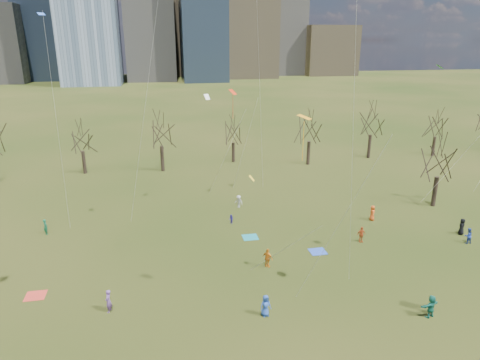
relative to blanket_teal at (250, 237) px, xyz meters
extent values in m
plane|color=black|center=(-1.42, -13.59, -0.01)|extent=(500.00, 500.00, 0.00)
cube|color=#726347|center=(43.58, 201.41, 35.98)|extent=(28.00, 28.00, 72.00)
cube|color=#384C66|center=(-61.42, 206.41, 32.48)|extent=(25.00, 25.00, 65.00)
cube|color=slate|center=(68.58, 216.41, 28.98)|extent=(22.00, 22.00, 58.00)
cube|color=#726347|center=(3.58, 226.41, 23.98)|extent=(30.00, 30.00, 48.00)
cube|color=#726347|center=(93.58, 211.41, 13.98)|extent=(30.00, 28.00, 28.00)
cylinder|color=black|center=(-20.42, 27.41, 1.79)|extent=(0.52, 0.52, 3.60)
cylinder|color=black|center=(-8.42, 26.41, 2.01)|extent=(0.54, 0.54, 4.05)
cylinder|color=black|center=(3.58, 29.41, 1.67)|extent=(0.51, 0.51, 3.38)
cylinder|color=black|center=(15.58, 25.41, 1.97)|extent=(0.54, 0.54, 3.96)
cylinder|color=black|center=(27.58, 27.41, 2.05)|extent=(0.54, 0.54, 4.14)
cylinder|color=black|center=(39.58, 26.41, 1.74)|extent=(0.52, 0.52, 3.51)
cylinder|color=black|center=(24.58, 4.41, 1.90)|extent=(0.53, 0.53, 3.83)
cube|color=teal|center=(0.00, 0.00, 0.00)|extent=(1.60, 1.50, 0.03)
cube|color=blue|center=(5.85, -4.45, 0.00)|extent=(1.60, 1.50, 0.03)
cube|color=red|center=(-19.58, -7.21, 0.00)|extent=(1.60, 1.50, 0.03)
imported|color=#264CA6|center=(-1.81, -13.42, 0.85)|extent=(0.94, 0.70, 1.74)
imported|color=orange|center=(0.21, -6.40, 0.91)|extent=(1.04, 1.13, 1.85)
imported|color=#186C5C|center=(10.31, -15.98, 0.90)|extent=(1.77, 0.96, 1.82)
imported|color=black|center=(22.38, -3.68, 0.89)|extent=(1.01, 1.05, 1.81)
imported|color=#794E9C|center=(-13.46, -10.59, 0.92)|extent=(0.61, 0.77, 1.87)
imported|color=#3026A6|center=(-1.36, 3.88, 0.53)|extent=(0.57, 0.64, 1.09)
imported|color=silver|center=(0.45, 8.65, 0.78)|extent=(1.16, 1.11, 1.59)
imported|color=#BC461A|center=(10.98, -3.28, 0.83)|extent=(1.03, 0.50, 1.70)
imported|color=#D84F18|center=(14.81, 1.70, 0.89)|extent=(0.78, 1.00, 1.80)
imported|color=#186C45|center=(-21.35, 5.07, 0.85)|extent=(0.66, 0.75, 1.72)
imported|color=#263FA5|center=(21.60, -5.66, 0.82)|extent=(0.82, 0.65, 1.66)
plane|color=#F8A214|center=(0.53, -13.50, 15.05)|extent=(1.26, 1.26, 0.26)
cylinder|color=silver|center=(1.95, -16.53, 8.22)|extent=(2.87, 6.08, 13.67)
cylinder|color=#F8A214|center=(0.53, -13.50, 13.42)|extent=(0.04, 0.04, 2.70)
cylinder|color=silver|center=(3.52, -14.70, 13.38)|extent=(4.03, 5.39, 23.99)
cylinder|color=silver|center=(-9.46, -0.57, 16.70)|extent=(5.75, 8.25, 30.64)
cylinder|color=silver|center=(2.63, 7.51, 15.48)|extent=(3.52, 8.75, 28.19)
plane|color=green|center=(21.47, 2.53, 17.13)|extent=(0.89, 0.99, 0.45)
cylinder|color=silver|center=(24.91, -0.35, 9.26)|extent=(6.92, 5.79, 15.75)
plane|color=blue|center=(-18.45, 3.07, 22.07)|extent=(1.09, 1.07, 0.28)
cylinder|color=silver|center=(-17.83, 0.50, 11.73)|extent=(1.26, 5.16, 20.69)
plane|color=red|center=(0.41, 12.16, 13.82)|extent=(1.30, 1.29, 0.62)
cylinder|color=silver|center=(1.29, 9.18, 7.60)|extent=(1.77, 5.98, 12.44)
cylinder|color=red|center=(0.41, 12.16, 12.01)|extent=(0.04, 0.04, 3.00)
plane|color=yellow|center=(-1.92, -8.88, 9.51)|extent=(0.61, 0.70, 0.43)
cylinder|color=silver|center=(-0.89, -13.69, 5.45)|extent=(2.08, 9.65, 8.13)
plane|color=white|center=(-2.95, 10.71, 13.48)|extent=(1.00, 0.84, 0.63)
cylinder|color=silver|center=(-1.63, 5.78, 7.43)|extent=(2.66, 9.86, 12.10)
camera|label=1|loc=(-9.07, -40.10, 19.85)|focal=32.00mm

